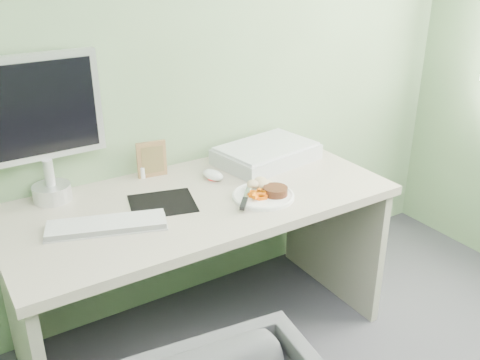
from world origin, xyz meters
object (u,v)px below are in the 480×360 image
desk (200,235)px  plate (263,196)px  monitor (40,121)px  scanner (266,154)px

desk → plate: size_ratio=6.20×
plate → monitor: monitor is taller
desk → monitor: bearing=148.8°
scanner → monitor: 1.04m
scanner → desk: bearing=-167.9°
scanner → monitor: size_ratio=0.78×
plate → desk: bearing=146.7°
desk → scanner: bearing=20.8°
plate → scanner: size_ratio=0.56×
plate → scanner: bearing=53.6°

